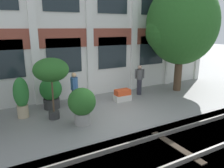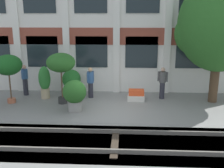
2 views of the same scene
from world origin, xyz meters
The scene contains 13 objects.
ground_plane centered at (0.00, 0.00, 0.00)m, with size 80.00×80.00×0.00m, color gray.
apartment_facade centered at (0.00, 3.31, 4.34)m, with size 16.70×0.64×8.73m.
rail_tracks centered at (0.00, -3.09, -0.13)m, with size 24.34×2.80×0.43m.
broadleaf_tree centered at (4.87, 1.56, 3.68)m, with size 4.09×3.90×6.03m.
potted_plant_low_pan centered at (-5.10, 0.87, 1.85)m, with size 1.32×1.32×2.39m.
potted_plant_ribbed_drum centered at (-1.74, -0.12, 0.82)m, with size 1.05×1.05×1.43m.
potted_plant_stone_basin centered at (-2.34, 2.16, 0.78)m, with size 0.98×0.98×1.43m.
potted_plant_fluted_column centered at (-3.64, 1.67, 0.91)m, with size 0.60×0.60×1.69m.
potted_plant_square_trough centered at (1.07, 1.51, 0.27)m, with size 0.88×0.55×0.58m.
potted_plant_terracotta_small centered at (-2.56, 0.92, 1.96)m, with size 1.37×1.37×2.48m.
resident_by_doorway centered at (2.41, 1.94, 0.88)m, with size 0.51×0.34×1.64m.
resident_watching_tracks centered at (-4.87, 2.19, 0.88)m, with size 0.35×0.45×1.65m.
resident_near_plants centered at (-1.30, 1.94, 0.86)m, with size 0.34×0.46×1.60m.
Camera 2 is at (0.51, -11.17, 4.16)m, focal length 42.00 mm.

